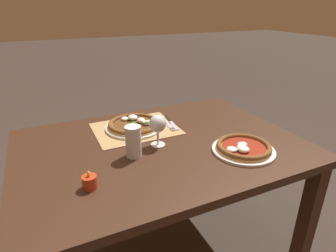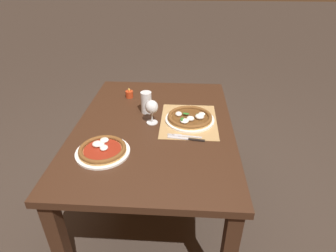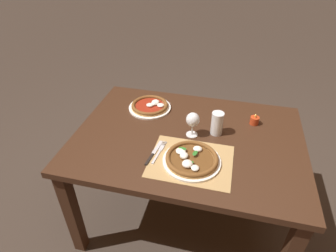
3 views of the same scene
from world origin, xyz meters
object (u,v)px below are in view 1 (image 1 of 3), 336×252
object	(u,v)px
fork	(168,124)
knife	(171,123)
pizza_near	(134,125)
pizza_far	(243,148)
votive_candle	(90,182)
wine_glass	(158,125)
pint_glass	(133,142)

from	to	relation	value
fork	knife	xyz separation A→B (m)	(-0.03, -0.01, 0.00)
knife	pizza_near	bearing A→B (deg)	-5.89
pizza_far	votive_candle	distance (m)	0.70
wine_glass	votive_candle	distance (m)	0.43
pizza_far	wine_glass	size ratio (longest dim) A/B	1.86
wine_glass	fork	world-z (taller)	wine_glass
wine_glass	knife	bearing A→B (deg)	-129.35
fork	knife	bearing A→B (deg)	-157.89
pint_glass	fork	size ratio (longest dim) A/B	0.72
pizza_far	pint_glass	size ratio (longest dim) A/B	1.99
pizza_near	votive_candle	size ratio (longest dim) A/B	4.33
pint_glass	knife	bearing A→B (deg)	-139.73
knife	fork	bearing A→B (deg)	22.11
wine_glass	pint_glass	size ratio (longest dim) A/B	1.07
pint_glass	votive_candle	size ratio (longest dim) A/B	2.01
pizza_far	pint_glass	bearing A→B (deg)	-20.38
pint_glass	fork	world-z (taller)	pint_glass
pizza_near	votive_candle	bearing A→B (deg)	53.91
pizza_far	knife	distance (m)	0.47
pizza_near	wine_glass	xyz separation A→B (m)	(-0.04, 0.24, 0.08)
fork	votive_candle	world-z (taller)	votive_candle
votive_candle	fork	bearing A→B (deg)	-141.12
fork	knife	size ratio (longest dim) A/B	0.93
pizza_near	wine_glass	size ratio (longest dim) A/B	2.01
wine_glass	pint_glass	xyz separation A→B (m)	(0.14, 0.05, -0.04)
wine_glass	fork	bearing A→B (deg)	-126.15
pizza_near	pint_glass	bearing A→B (deg)	70.76
pizza_near	knife	size ratio (longest dim) A/B	1.45
votive_candle	wine_glass	bearing A→B (deg)	-150.03
pizza_far	knife	xyz separation A→B (m)	(0.16, -0.44, -0.01)
pizza_near	pizza_far	bearing A→B (deg)	128.55
wine_glass	fork	distance (m)	0.27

